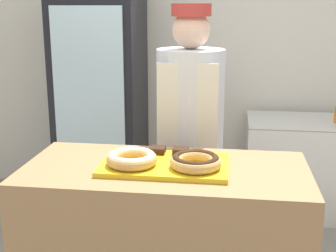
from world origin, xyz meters
The scene contains 9 objects.
wall_back centered at (0.00, 2.13, 1.35)m, with size 8.00×0.06×2.70m.
serving_tray centered at (0.00, 0.00, 0.98)m, with size 0.61×0.39×0.02m.
donut_light_glaze centered at (-0.15, -0.06, 1.02)m, with size 0.24×0.24×0.06m.
donut_chocolate_glaze centered at (0.15, -0.06, 1.02)m, with size 0.24×0.24×0.06m.
brownie_back_left centered at (-0.06, 0.14, 1.01)m, with size 0.08×0.08×0.03m.
brownie_back_right centered at (0.06, 0.14, 1.01)m, with size 0.08×0.08×0.03m.
baker_person centered at (0.05, 0.71, 0.91)m, with size 0.42×0.42×1.74m.
beverage_fridge centered at (-0.81, 1.72, 0.94)m, with size 0.69×0.70×1.87m.
chest_freezer centered at (0.97, 1.73, 0.41)m, with size 1.04×0.60×0.81m.
Camera 1 is at (0.31, -2.12, 1.73)m, focal length 50.00 mm.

